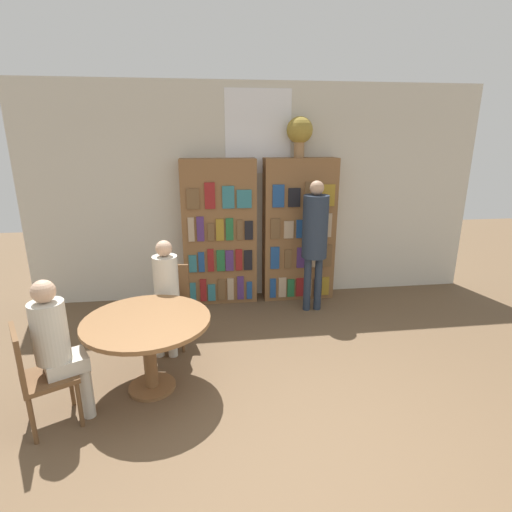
{
  "coord_description": "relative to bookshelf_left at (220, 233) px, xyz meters",
  "views": [
    {
      "loc": [
        -0.77,
        -2.29,
        2.31
      ],
      "look_at": [
        -0.23,
        1.82,
        1.05
      ],
      "focal_mm": 28.0,
      "sensor_mm": 36.0,
      "label": 1
    }
  ],
  "objects": [
    {
      "name": "chair_left_side",
      "position": [
        -0.62,
        -1.15,
        -0.49
      ],
      "size": [
        0.46,
        0.46,
        0.91
      ],
      "rotation": [
        0.0,
        0.0,
        -3.29
      ],
      "color": "brown",
      "rests_on": "ground_plane"
    },
    {
      "name": "seated_reader_left",
      "position": [
        -0.65,
        -1.33,
        -0.29
      ],
      "size": [
        0.31,
        0.39,
        1.25
      ],
      "rotation": [
        0.0,
        0.0,
        -3.29
      ],
      "color": "beige",
      "rests_on": "ground_plane"
    },
    {
      "name": "librarian_standing",
      "position": [
        1.22,
        -0.5,
        0.09
      ],
      "size": [
        0.33,
        0.6,
        1.76
      ],
      "color": "#232D3D",
      "rests_on": "ground_plane"
    },
    {
      "name": "reading_table",
      "position": [
        -0.75,
        -2.06,
        -0.41
      ],
      "size": [
        1.15,
        1.15,
        0.72
      ],
      "color": "brown",
      "rests_on": "ground_plane"
    },
    {
      "name": "wall_back",
      "position": [
        0.56,
        0.19,
        0.5
      ],
      "size": [
        6.4,
        0.07,
        3.0
      ],
      "color": "beige",
      "rests_on": "ground_plane"
    },
    {
      "name": "ground_plane",
      "position": [
        0.56,
        -3.14,
        -1.0
      ],
      "size": [
        16.0,
        16.0,
        0.0
      ],
      "primitive_type": "plane",
      "color": "brown"
    },
    {
      "name": "bookshelf_right",
      "position": [
        1.13,
        0.0,
        0.0
      ],
      "size": [
        1.01,
        0.34,
        2.01
      ],
      "color": "brown",
      "rests_on": "ground_plane"
    },
    {
      "name": "bookshelf_left",
      "position": [
        0.0,
        0.0,
        0.0
      ],
      "size": [
        1.01,
        0.34,
        2.01
      ],
      "color": "brown",
      "rests_on": "ground_plane"
    },
    {
      "name": "seated_reader_right",
      "position": [
        -1.4,
        -2.39,
        -0.28
      ],
      "size": [
        0.41,
        0.38,
        1.26
      ],
      "rotation": [
        0.0,
        0.0,
        -1.09
      ],
      "color": "beige",
      "rests_on": "ground_plane"
    },
    {
      "name": "flower_vase",
      "position": [
        1.1,
        0.0,
        1.35
      ],
      "size": [
        0.35,
        0.35,
        0.53
      ],
      "color": "#997047",
      "rests_on": "bookshelf_right"
    },
    {
      "name": "chair_near_camera",
      "position": [
        -1.56,
        -2.48,
        -0.49
      ],
      "size": [
        0.54,
        0.54,
        0.91
      ],
      "rotation": [
        0.0,
        0.0,
        -1.09
      ],
      "color": "brown",
      "rests_on": "ground_plane"
    }
  ]
}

